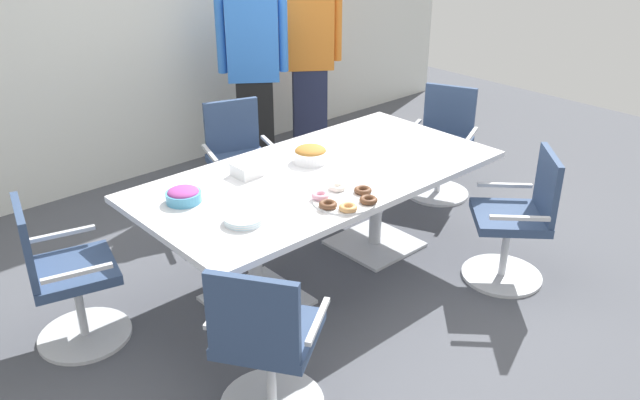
% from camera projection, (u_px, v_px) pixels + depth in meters
% --- Properties ---
extents(ground_plane, '(10.00, 10.00, 0.01)m').
position_uv_depth(ground_plane, '(320.00, 272.00, 4.58)').
color(ground_plane, '#4C4F56').
extents(back_wall, '(8.00, 0.10, 2.80)m').
position_uv_depth(back_wall, '(130.00, 19.00, 5.57)').
color(back_wall, silver).
rests_on(back_wall, ground).
extents(conference_table, '(2.40, 1.20, 0.75)m').
position_uv_depth(conference_table, '(320.00, 190.00, 4.30)').
color(conference_table, silver).
rests_on(conference_table, ground).
extents(office_chair_0, '(0.76, 0.76, 0.91)m').
position_uv_depth(office_chair_0, '(517.00, 225.00, 4.33)').
color(office_chair_0, silver).
rests_on(office_chair_0, ground).
extents(office_chair_1, '(0.71, 0.71, 0.91)m').
position_uv_depth(office_chair_1, '(442.00, 148.00, 5.58)').
color(office_chair_1, silver).
rests_on(office_chair_1, ground).
extents(office_chair_2, '(0.68, 0.68, 0.91)m').
position_uv_depth(office_chair_2, '(240.00, 167.00, 5.21)').
color(office_chair_2, silver).
rests_on(office_chair_2, ground).
extents(office_chair_3, '(0.66, 0.66, 0.91)m').
position_uv_depth(office_chair_3, '(65.00, 281.00, 3.71)').
color(office_chair_3, silver).
rests_on(office_chair_3, ground).
extents(office_chair_4, '(0.75, 0.75, 0.91)m').
position_uv_depth(office_chair_4, '(266.00, 349.00, 3.17)').
color(office_chair_4, silver).
rests_on(office_chair_4, ground).
extents(person_standing_0, '(0.54, 0.44, 1.86)m').
position_uv_depth(person_standing_0, '(253.00, 69.00, 5.71)').
color(person_standing_0, black).
rests_on(person_standing_0, ground).
extents(person_standing_1, '(0.54, 0.43, 1.81)m').
position_uv_depth(person_standing_1, '(309.00, 59.00, 6.15)').
color(person_standing_1, '#232842').
rests_on(person_standing_1, ground).
extents(snack_bowl_candy_mix, '(0.21, 0.21, 0.09)m').
position_uv_depth(snack_bowl_candy_mix, '(183.00, 195.00, 3.83)').
color(snack_bowl_candy_mix, '#4C9EC6').
rests_on(snack_bowl_candy_mix, conference_table).
extents(snack_bowl_pretzels, '(0.24, 0.24, 0.11)m').
position_uv_depth(snack_bowl_pretzels, '(311.00, 154.00, 4.39)').
color(snack_bowl_pretzels, white).
rests_on(snack_bowl_pretzels, conference_table).
extents(donut_platter, '(0.39, 0.38, 0.04)m').
position_uv_depth(donut_platter, '(344.00, 199.00, 3.85)').
color(donut_platter, white).
rests_on(donut_platter, conference_table).
extents(plate_stack, '(0.22, 0.22, 0.04)m').
position_uv_depth(plate_stack, '(244.00, 219.00, 3.61)').
color(plate_stack, white).
rests_on(plate_stack, conference_table).
extents(napkin_pile, '(0.16, 0.16, 0.08)m').
position_uv_depth(napkin_pile, '(247.00, 169.00, 4.18)').
color(napkin_pile, white).
rests_on(napkin_pile, conference_table).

